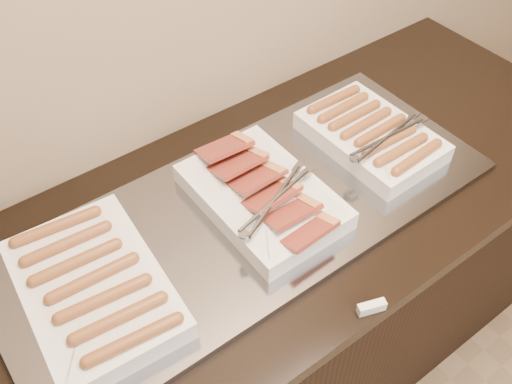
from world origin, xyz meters
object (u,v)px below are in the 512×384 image
at_px(warming_tray, 249,213).
at_px(dish_right, 372,135).
at_px(dish_center, 263,195).
at_px(dish_left, 93,287).
at_px(counter, 254,313).

bearing_deg(warming_tray, dish_right, -0.60).
xyz_separation_m(warming_tray, dish_center, (0.04, -0.00, 0.04)).
xyz_separation_m(dish_left, dish_center, (0.43, -0.00, 0.00)).
height_order(warming_tray, dish_left, dish_left).
xyz_separation_m(warming_tray, dish_right, (0.39, -0.00, 0.04)).
xyz_separation_m(warming_tray, dish_left, (-0.39, -0.00, 0.04)).
bearing_deg(dish_left, dish_center, 3.46).
distance_m(counter, dish_center, 0.50).
xyz_separation_m(counter, dish_right, (0.38, -0.00, 0.50)).
bearing_deg(counter, dish_center, -8.79).
relative_size(warming_tray, dish_left, 2.87).
distance_m(dish_center, dish_right, 0.36).
height_order(warming_tray, dish_center, dish_center).
bearing_deg(dish_left, counter, 3.95).
relative_size(counter, dish_center, 5.06).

